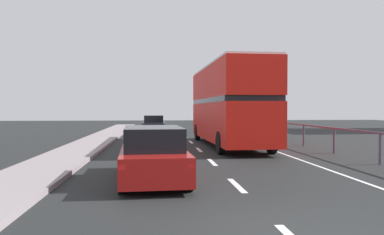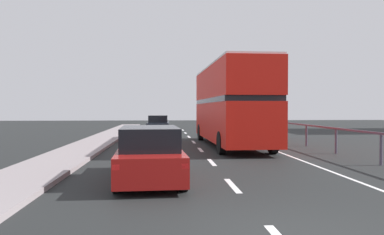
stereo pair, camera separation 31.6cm
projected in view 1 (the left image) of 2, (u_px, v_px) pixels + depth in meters
The scene contains 5 objects.
lane_paint_markings at pixel (267, 160), 14.69m from camera, with size 3.63×46.00×0.01m.
bridge_side_railing at pixel (355, 135), 15.22m from camera, with size 0.10×42.00×1.15m.
double_decker_bus_red at pixel (228, 103), 20.34m from camera, with size 2.77×10.66×4.25m.
hatchback_car_near at pixel (153, 155), 10.54m from camera, with size 1.95×4.67×1.48m.
sedan_car_ahead at pixel (154, 124), 31.68m from camera, with size 1.85×4.21×1.44m.
Camera 1 is at (-2.07, -5.52, 1.98)m, focal length 35.78 mm.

